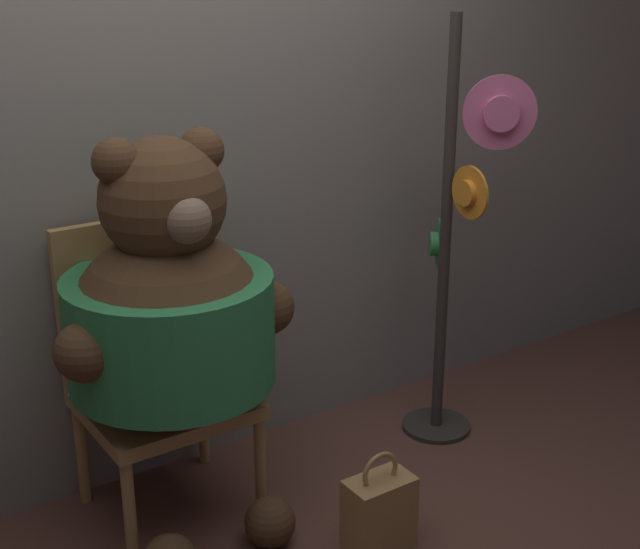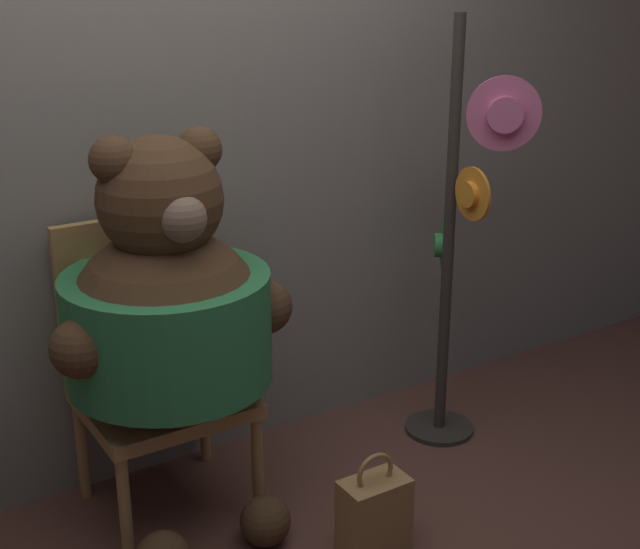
{
  "view_description": "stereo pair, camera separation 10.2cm",
  "coord_description": "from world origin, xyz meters",
  "px_view_note": "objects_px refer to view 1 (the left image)",
  "views": [
    {
      "loc": [
        -1.22,
        -2.17,
        1.85
      ],
      "look_at": [
        0.43,
        0.27,
        0.79
      ],
      "focal_mm": 50.0,
      "sensor_mm": 36.0,
      "label": 1
    },
    {
      "loc": [
        -1.13,
        -2.22,
        1.85
      ],
      "look_at": [
        0.43,
        0.27,
        0.79
      ],
      "focal_mm": 50.0,
      "sensor_mm": 36.0,
      "label": 2
    }
  ],
  "objects_px": {
    "teddy_bear": "(171,317)",
    "handbag_on_ground": "(379,513)",
    "hat_display_rack": "(458,239)",
    "chair": "(152,365)"
  },
  "relations": [
    {
      "from": "teddy_bear",
      "to": "hat_display_rack",
      "type": "xyz_separation_m",
      "value": [
        1.19,
        -0.03,
        0.06
      ]
    },
    {
      "from": "chair",
      "to": "teddy_bear",
      "type": "xyz_separation_m",
      "value": [
        0.0,
        -0.18,
        0.24
      ]
    },
    {
      "from": "hat_display_rack",
      "to": "teddy_bear",
      "type": "bearing_deg",
      "value": 178.4
    },
    {
      "from": "teddy_bear",
      "to": "handbag_on_ground",
      "type": "bearing_deg",
      "value": -47.63
    },
    {
      "from": "teddy_bear",
      "to": "handbag_on_ground",
      "type": "xyz_separation_m",
      "value": [
        0.46,
        -0.51,
        -0.62
      ]
    },
    {
      "from": "hat_display_rack",
      "to": "handbag_on_ground",
      "type": "relative_size",
      "value": 4.59
    },
    {
      "from": "teddy_bear",
      "to": "handbag_on_ground",
      "type": "distance_m",
      "value": 0.93
    },
    {
      "from": "chair",
      "to": "teddy_bear",
      "type": "distance_m",
      "value": 0.3
    },
    {
      "from": "chair",
      "to": "teddy_bear",
      "type": "bearing_deg",
      "value": -89.71
    },
    {
      "from": "teddy_bear",
      "to": "hat_display_rack",
      "type": "bearing_deg",
      "value": -1.6
    }
  ]
}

